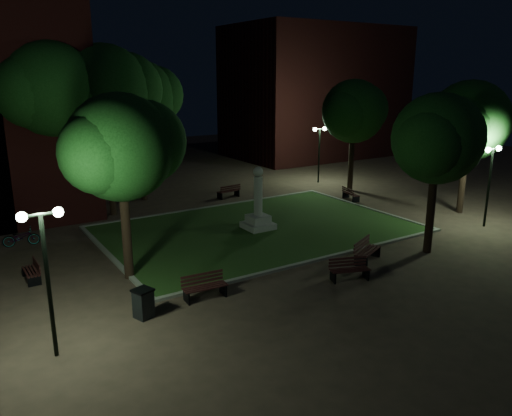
{
  "coord_description": "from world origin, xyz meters",
  "views": [
    {
      "loc": [
        -13.17,
        -18.55,
        7.74
      ],
      "look_at": [
        -0.76,
        1.0,
        1.49
      ],
      "focal_mm": 35.0,
      "sensor_mm": 36.0,
      "label": 1
    }
  ],
  "objects": [
    {
      "name": "trash_bin",
      "position": [
        -8.3,
        -4.01,
        0.51
      ],
      "size": [
        0.74,
        0.74,
        1.0
      ],
      "color": "black",
      "rests_on": "ground"
    },
    {
      "name": "tree_east",
      "position": [
        11.73,
        -1.42,
        5.22
      ],
      "size": [
        5.46,
        4.45,
        7.46
      ],
      "color": "black",
      "rests_on": "ground"
    },
    {
      "name": "bench_right_side",
      "position": [
        8.26,
        4.1,
        0.37
      ],
      "size": [
        0.8,
        1.51,
        0.79
      ],
      "rotation": [
        0.0,
        0.0,
        1.35
      ],
      "color": "black",
      "rests_on": "ground"
    },
    {
      "name": "tree_north_wl",
      "position": [
        -5.29,
        8.81,
        6.81
      ],
      "size": [
        6.15,
        5.02,
        9.33
      ],
      "color": "black",
      "rests_on": "ground"
    },
    {
      "name": "bicycle",
      "position": [
        -10.61,
        5.8,
        0.42
      ],
      "size": [
        1.67,
        0.81,
        0.84
      ],
      "primitive_type": "imported",
      "rotation": [
        0.0,
        0.0,
        1.41
      ],
      "color": "black",
      "rests_on": "ground"
    },
    {
      "name": "bench_west_near",
      "position": [
        -5.95,
        -3.75,
        0.41
      ],
      "size": [
        1.64,
        0.68,
        0.88
      ],
      "rotation": [
        0.0,
        0.0,
        -0.08
      ],
      "color": "black",
      "rests_on": "ground"
    },
    {
      "name": "ground",
      "position": [
        0.0,
        0.0,
        0.0
      ],
      "size": [
        80.0,
        80.0,
        0.0
      ],
      "primitive_type": "plane",
      "color": "#47352A"
    },
    {
      "name": "monument",
      "position": [
        0.0,
        2.0,
        0.96
      ],
      "size": [
        1.4,
        1.4,
        3.2
      ],
      "color": "gray",
      "rests_on": "lawn"
    },
    {
      "name": "bench_near_right",
      "position": [
        1.5,
        -4.18,
        0.44
      ],
      "size": [
        1.81,
        1.25,
        0.94
      ],
      "rotation": [
        0.0,
        0.0,
        0.43
      ],
      "color": "black",
      "rests_on": "ground"
    },
    {
      "name": "building_far",
      "position": [
        18.0,
        20.0,
        6.0
      ],
      "size": [
        16.0,
        10.0,
        12.0
      ],
      "primitive_type": "cube",
      "color": "#431413",
      "rests_on": "ground"
    },
    {
      "name": "lawn",
      "position": [
        0.0,
        2.0,
        0.04
      ],
      "size": [
        15.0,
        10.0,
        0.08
      ],
      "primitive_type": "cube",
      "color": "#27461A",
      "rests_on": "ground"
    },
    {
      "name": "tree_far_north",
      "position": [
        -2.6,
        11.16,
        6.37
      ],
      "size": [
        5.45,
        4.45,
        8.6
      ],
      "color": "black",
      "rests_on": "ground"
    },
    {
      "name": "tree_nw",
      "position": [
        -8.04,
        8.62,
        6.99
      ],
      "size": [
        5.91,
        4.82,
        9.42
      ],
      "color": "black",
      "rests_on": "ground"
    },
    {
      "name": "lamppost_se",
      "position": [
        10.35,
        -3.84,
        2.97
      ],
      "size": [
        1.18,
        0.28,
        4.21
      ],
      "color": "black",
      "rests_on": "ground"
    },
    {
      "name": "bench_near_left",
      "position": [
        -0.47,
        -5.28,
        0.4
      ],
      "size": [
        1.64,
        1.03,
        0.85
      ],
      "rotation": [
        0.0,
        0.0,
        -0.35
      ],
      "color": "black",
      "rests_on": "ground"
    },
    {
      "name": "lamppost_ne",
      "position": [
        9.96,
        9.35,
        2.87
      ],
      "size": [
        1.18,
        0.28,
        4.05
      ],
      "color": "black",
      "rests_on": "ground"
    },
    {
      "name": "tree_se",
      "position": [
        4.73,
        -4.85,
        5.08
      ],
      "size": [
        4.76,
        3.88,
        7.03
      ],
      "color": "black",
      "rests_on": "ground"
    },
    {
      "name": "lamppost_sw",
      "position": [
        -11.21,
        -4.88,
        3.03
      ],
      "size": [
        1.18,
        0.28,
        4.3
      ],
      "color": "black",
      "rests_on": "ground"
    },
    {
      "name": "lawn_kerb",
      "position": [
        0.0,
        2.0,
        0.06
      ],
      "size": [
        15.4,
        10.4,
        0.12
      ],
      "color": "slate",
      "rests_on": "ground"
    },
    {
      "name": "tree_west",
      "position": [
        -7.53,
        -0.54,
        5.12
      ],
      "size": [
        4.91,
        4.01,
        7.14
      ],
      "color": "black",
      "rests_on": "ground"
    },
    {
      "name": "bench_left_side",
      "position": [
        -10.85,
        1.21,
        0.36
      ],
      "size": [
        0.52,
        1.4,
        0.77
      ],
      "rotation": [
        0.0,
        0.0,
        -1.55
      ],
      "color": "black",
      "rests_on": "ground"
    },
    {
      "name": "bench_far_side",
      "position": [
        2.1,
        8.78,
        0.4
      ],
      "size": [
        1.58,
        0.69,
        0.84
      ],
      "rotation": [
        0.0,
        0.0,
        3.24
      ],
      "color": "black",
      "rests_on": "ground"
    },
    {
      "name": "tree_ne",
      "position": [
        10.29,
        6.21,
        5.33
      ],
      "size": [
        5.14,
        4.19,
        7.44
      ],
      "color": "black",
      "rests_on": "ground"
    }
  ]
}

